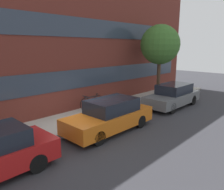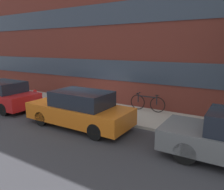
{
  "view_description": "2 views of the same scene",
  "coord_description": "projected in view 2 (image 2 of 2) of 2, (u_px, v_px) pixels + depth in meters",
  "views": [
    {
      "loc": [
        -5.92,
        -7.72,
        3.82
      ],
      "look_at": [
        2.3,
        0.15,
        1.29
      ],
      "focal_mm": 35.0,
      "sensor_mm": 36.0,
      "label": 1
    },
    {
      "loc": [
        6.48,
        -7.61,
        3.19
      ],
      "look_at": [
        1.79,
        0.04,
        1.22
      ],
      "focal_mm": 35.0,
      "sensor_mm": 36.0,
      "label": 2
    }
  ],
  "objects": [
    {
      "name": "sidewalk_strip",
      "position": [
        96.0,
        108.0,
        11.4
      ],
      "size": [
        28.0,
        2.6,
        0.11
      ],
      "color": "#A8A399",
      "rests_on": "ground_plane"
    },
    {
      "name": "bicycle",
      "position": [
        147.0,
        103.0,
        10.69
      ],
      "size": [
        1.79,
        0.44,
        0.86
      ],
      "rotation": [
        0.0,
        0.0,
        3.16
      ],
      "color": "black",
      "rests_on": "sidewalk_strip"
    },
    {
      "name": "ground_plane",
      "position": [
        80.0,
        116.0,
        10.33
      ],
      "size": [
        56.0,
        56.0,
        0.0
      ],
      "primitive_type": "plane",
      "color": "#333338"
    },
    {
      "name": "parked_car_orange",
      "position": [
        80.0,
        109.0,
        8.83
      ],
      "size": [
        4.42,
        1.72,
        1.49
      ],
      "rotation": [
        0.0,
        0.0,
        3.14
      ],
      "color": "#D16619",
      "rests_on": "ground_plane"
    },
    {
      "name": "rowhouse_facade",
      "position": [
        113.0,
        23.0,
        11.9
      ],
      "size": [
        28.0,
        1.02,
        8.9
      ],
      "color": "maroon",
      "rests_on": "ground_plane"
    },
    {
      "name": "parked_car_red",
      "position": [
        2.0,
        95.0,
        11.53
      ],
      "size": [
        4.22,
        1.73,
        1.45
      ],
      "rotation": [
        0.0,
        0.0,
        3.14
      ],
      "color": "#AD1919",
      "rests_on": "ground_plane"
    },
    {
      "name": "fire_hydrant",
      "position": [
        35.0,
        95.0,
        12.58
      ],
      "size": [
        0.52,
        0.29,
        0.69
      ],
      "color": "red",
      "rests_on": "sidewalk_strip"
    }
  ]
}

